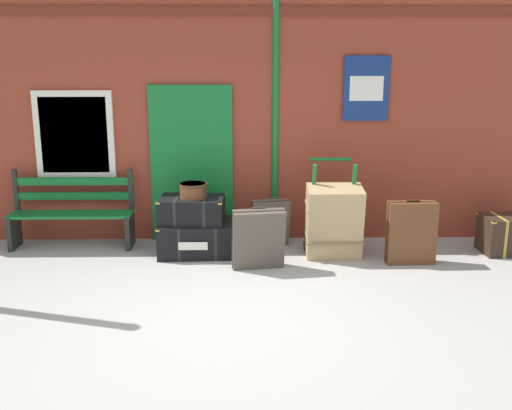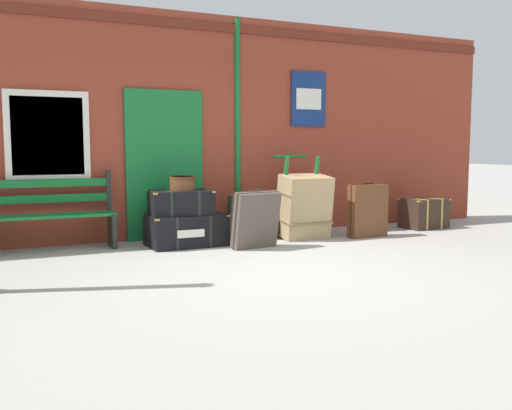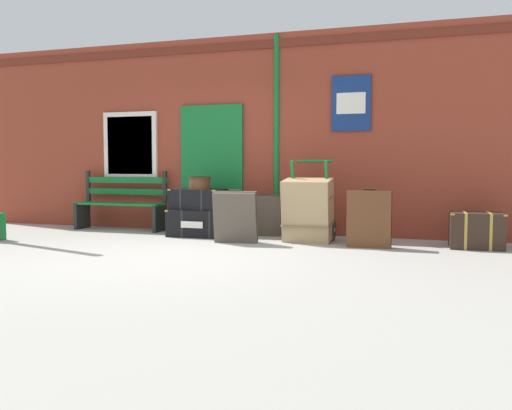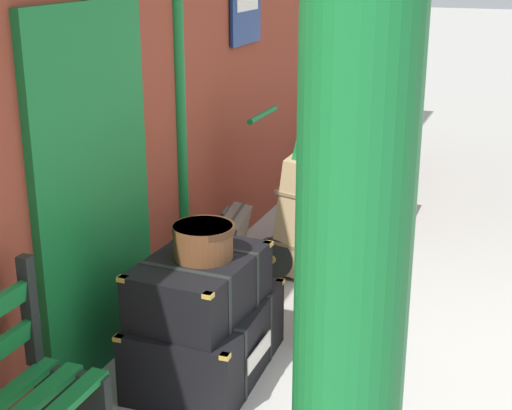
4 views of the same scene
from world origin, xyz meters
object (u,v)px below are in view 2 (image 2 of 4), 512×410
object	(u,v)px
round_hatbox	(182,182)
steamer_trunk_base	(186,230)
corner_trunk	(424,213)
large_brown_trunk	(304,206)
platform_bench	(50,216)
suitcase_slate	(243,216)
steamer_trunk_middle	(181,202)
suitcase_brown	(368,211)
porters_trolley	(298,218)
suitcase_olive	(256,220)

from	to	relation	value
round_hatbox	steamer_trunk_base	bearing A→B (deg)	18.61
corner_trunk	large_brown_trunk	bearing A→B (deg)	-176.74
platform_bench	suitcase_slate	size ratio (longest dim) A/B	2.39
round_hatbox	suitcase_slate	distance (m)	1.14
steamer_trunk_middle	suitcase_brown	size ratio (longest dim) A/B	1.03
platform_bench	porters_trolley	distance (m)	3.41
round_hatbox	suitcase_brown	distance (m)	2.74
steamer_trunk_middle	porters_trolley	xyz separation A→B (m)	(1.78, 0.02, -0.31)
suitcase_olive	suitcase_slate	bearing A→B (deg)	78.38
steamer_trunk_base	corner_trunk	world-z (taller)	corner_trunk
suitcase_brown	round_hatbox	bearing A→B (deg)	171.59
steamer_trunk_base	round_hatbox	size ratio (longest dim) A/B	3.00
steamer_trunk_middle	corner_trunk	bearing A→B (deg)	-0.37
steamer_trunk_base	suitcase_olive	distance (m)	0.97
platform_bench	round_hatbox	distance (m)	1.72
platform_bench	corner_trunk	size ratio (longest dim) A/B	2.24
large_brown_trunk	corner_trunk	distance (m)	2.30
platform_bench	round_hatbox	world-z (taller)	platform_bench
porters_trolley	suitcase_brown	distance (m)	1.01
platform_bench	suitcase_slate	bearing A→B (deg)	-1.91
round_hatbox	platform_bench	bearing A→B (deg)	167.49
large_brown_trunk	corner_trunk	xyz separation A→B (m)	(2.28, 0.13, -0.22)
suitcase_slate	corner_trunk	xyz separation A→B (m)	(3.06, -0.29, -0.08)
platform_bench	large_brown_trunk	world-z (taller)	platform_bench
steamer_trunk_base	suitcase_brown	world-z (taller)	suitcase_brown
round_hatbox	steamer_trunk_middle	bearing A→B (deg)	144.87
round_hatbox	suitcase_olive	xyz separation A→B (m)	(0.81, -0.57, -0.48)
platform_bench	corner_trunk	xyz separation A→B (m)	(5.67, -0.37, -0.20)
steamer_trunk_middle	porters_trolley	distance (m)	1.81
steamer_trunk_base	suitcase_brown	size ratio (longest dim) A/B	1.28
platform_bench	large_brown_trunk	size ratio (longest dim) A/B	1.73
porters_trolley	corner_trunk	world-z (taller)	porters_trolley
steamer_trunk_base	porters_trolley	distance (m)	1.71
porters_trolley	large_brown_trunk	bearing A→B (deg)	-90.00
round_hatbox	large_brown_trunk	distance (m)	1.81
round_hatbox	suitcase_slate	world-z (taller)	round_hatbox
steamer_trunk_base	porters_trolley	xyz separation A→B (m)	(1.71, 0.02, 0.06)
steamer_trunk_base	suitcase_olive	world-z (taller)	suitcase_olive
steamer_trunk_middle	suitcase_slate	distance (m)	1.07
suitcase_olive	platform_bench	bearing A→B (deg)	159.05
round_hatbox	suitcase_brown	size ratio (longest dim) A/B	0.43
steamer_trunk_middle	suitcase_brown	xyz separation A→B (m)	(2.69, -0.41, -0.19)
platform_bench	steamer_trunk_base	distance (m)	1.73
steamer_trunk_middle	platform_bench	bearing A→B (deg)	167.85
steamer_trunk_middle	round_hatbox	bearing A→B (deg)	-35.13
porters_trolley	large_brown_trunk	xyz separation A→B (m)	(0.00, -0.18, 0.19)
platform_bench	large_brown_trunk	bearing A→B (deg)	-8.44
large_brown_trunk	suitcase_brown	size ratio (longest dim) A/B	1.14
porters_trolley	suitcase_olive	bearing A→B (deg)	-147.50
suitcase_slate	porters_trolley	bearing A→B (deg)	-17.12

